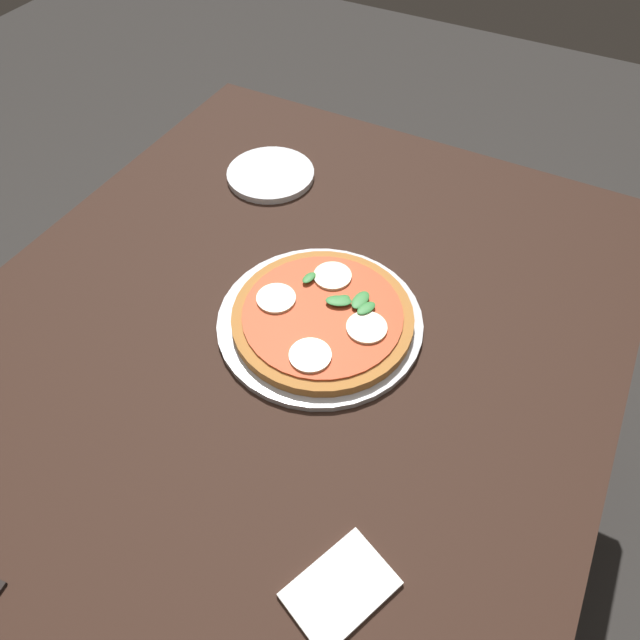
{
  "coord_description": "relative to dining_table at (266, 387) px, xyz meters",
  "views": [
    {
      "loc": [
        -0.46,
        -0.35,
        1.5
      ],
      "look_at": [
        0.11,
        -0.05,
        0.74
      ],
      "focal_mm": 32.95,
      "sensor_mm": 36.0,
      "label": 1
    }
  ],
  "objects": [
    {
      "name": "serving_tray",
      "position": [
        0.11,
        -0.05,
        0.09
      ],
      "size": [
        0.35,
        0.35,
        0.01
      ],
      "primitive_type": "cylinder",
      "color": "silver",
      "rests_on": "dining_table"
    },
    {
      "name": "ground_plane",
      "position": [
        0.0,
        0.0,
        -0.64
      ],
      "size": [
        6.0,
        6.0,
        0.0
      ],
      "primitive_type": "plane",
      "color": "#2D2B28"
    },
    {
      "name": "dining_table",
      "position": [
        0.0,
        0.0,
        0.0
      ],
      "size": [
        1.44,
        1.08,
        0.73
      ],
      "color": "black",
      "rests_on": "ground_plane"
    },
    {
      "name": "plate_white",
      "position": [
        0.43,
        0.24,
        0.09
      ],
      "size": [
        0.19,
        0.19,
        0.01
      ],
      "primitive_type": "cylinder",
      "color": "white",
      "rests_on": "dining_table"
    },
    {
      "name": "napkin",
      "position": [
        -0.26,
        -0.27,
        0.09
      ],
      "size": [
        0.15,
        0.13,
        0.01
      ],
      "primitive_type": "cube",
      "rotation": [
        0.0,
        0.0,
        -0.4
      ],
      "color": "white",
      "rests_on": "dining_table"
    },
    {
      "name": "pizza",
      "position": [
        0.11,
        -0.06,
        0.11
      ],
      "size": [
        0.31,
        0.31,
        0.03
      ],
      "color": "#B27033",
      "rests_on": "serving_tray"
    }
  ]
}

